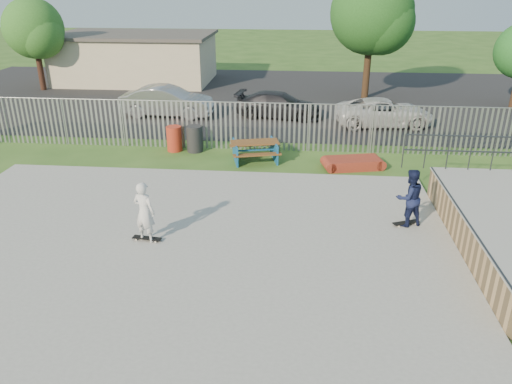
# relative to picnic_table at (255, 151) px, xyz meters

# --- Properties ---
(ground) EXTENTS (120.00, 120.00, 0.00)m
(ground) POSITION_rel_picnic_table_xyz_m (-1.53, -7.65, -0.40)
(ground) COLOR #30591E
(ground) RESTS_ON ground
(concrete_slab) EXTENTS (15.00, 12.00, 0.15)m
(concrete_slab) POSITION_rel_picnic_table_xyz_m (-1.53, -7.65, -0.33)
(concrete_slab) COLOR gray
(concrete_slab) RESTS_ON ground
(fence) EXTENTS (26.04, 16.02, 2.00)m
(fence) POSITION_rel_picnic_table_xyz_m (-0.53, -3.07, 0.60)
(fence) COLOR gray
(fence) RESTS_ON ground
(picnic_table) EXTENTS (2.17, 1.93, 0.79)m
(picnic_table) POSITION_rel_picnic_table_xyz_m (0.00, 0.00, 0.00)
(picnic_table) COLOR brown
(picnic_table) RESTS_ON ground
(funbox) EXTENTS (2.10, 1.37, 0.39)m
(funbox) POSITION_rel_picnic_table_xyz_m (3.79, -0.51, -0.21)
(funbox) COLOR maroon
(funbox) RESTS_ON ground
(trash_bin_red) EXTENTS (0.63, 0.63, 1.04)m
(trash_bin_red) POSITION_rel_picnic_table_xyz_m (-3.45, 0.92, 0.12)
(trash_bin_red) COLOR #A92D1A
(trash_bin_red) RESTS_ON ground
(trash_bin_grey) EXTENTS (0.65, 0.65, 1.08)m
(trash_bin_grey) POSITION_rel_picnic_table_xyz_m (-2.59, 0.89, 0.14)
(trash_bin_grey) COLOR #232426
(trash_bin_grey) RESTS_ON ground
(parking_lot) EXTENTS (40.00, 18.00, 0.02)m
(parking_lot) POSITION_rel_picnic_table_xyz_m (-1.53, 11.35, -0.39)
(parking_lot) COLOR black
(parking_lot) RESTS_ON ground
(car_silver) EXTENTS (4.75, 1.82, 1.55)m
(car_silver) POSITION_rel_picnic_table_xyz_m (-5.10, 6.31, 0.39)
(car_silver) COLOR #A0A0A4
(car_silver) RESTS_ON parking_lot
(car_dark) EXTENTS (4.62, 2.40, 1.28)m
(car_dark) POSITION_rel_picnic_table_xyz_m (0.65, 6.59, 0.26)
(car_dark) COLOR black
(car_dark) RESTS_ON parking_lot
(car_white) EXTENTS (4.87, 2.58, 1.30)m
(car_white) POSITION_rel_picnic_table_xyz_m (5.80, 5.51, 0.27)
(car_white) COLOR silver
(car_white) RESTS_ON parking_lot
(building) EXTENTS (10.40, 6.40, 3.20)m
(building) POSITION_rel_picnic_table_xyz_m (-9.53, 15.35, 1.21)
(building) COLOR beige
(building) RESTS_ON ground
(tree_left) EXTENTS (3.63, 3.63, 5.60)m
(tree_left) POSITION_rel_picnic_table_xyz_m (-14.70, 12.03, 3.36)
(tree_left) COLOR #382016
(tree_left) RESTS_ON ground
(tree_mid) EXTENTS (4.65, 4.65, 7.17)m
(tree_mid) POSITION_rel_picnic_table_xyz_m (5.55, 11.47, 4.43)
(tree_mid) COLOR #3D2918
(tree_mid) RESTS_ON ground
(skateboard_a) EXTENTS (0.82, 0.49, 0.08)m
(skateboard_a) POSITION_rel_picnic_table_xyz_m (4.87, -5.44, -0.21)
(skateboard_a) COLOR black
(skateboard_a) RESTS_ON concrete_slab
(skateboard_b) EXTENTS (0.82, 0.31, 0.08)m
(skateboard_b) POSITION_rel_picnic_table_xyz_m (-2.30, -7.01, -0.21)
(skateboard_b) COLOR black
(skateboard_b) RESTS_ON concrete_slab
(skater_navy) EXTENTS (1.01, 0.91, 1.70)m
(skater_navy) POSITION_rel_picnic_table_xyz_m (4.87, -5.44, 0.60)
(skater_navy) COLOR #13193C
(skater_navy) RESTS_ON concrete_slab
(skater_white) EXTENTS (0.71, 0.58, 1.70)m
(skater_white) POSITION_rel_picnic_table_xyz_m (-2.30, -7.01, 0.60)
(skater_white) COLOR silver
(skater_white) RESTS_ON concrete_slab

